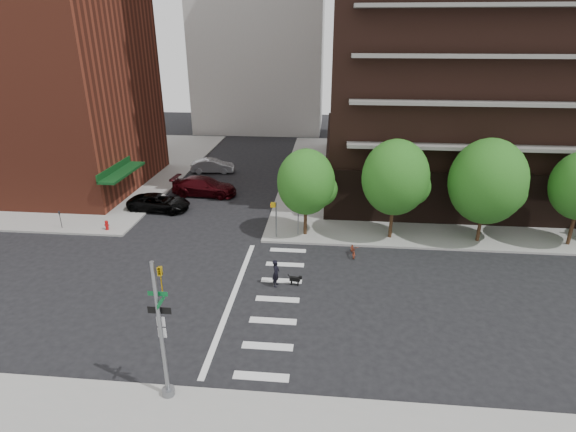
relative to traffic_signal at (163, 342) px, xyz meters
The scene contains 18 objects.
ground 7.98m from the traffic_signal, 86.42° to the left, with size 120.00×120.00×0.00m, color black.
sidewalk_ne 37.51m from the traffic_signal, 55.92° to the left, with size 39.00×33.00×0.15m, color gray.
sidewalk_nw 39.31m from the traffic_signal, 127.79° to the left, with size 31.00×33.00×0.15m, color gray.
crosswalk 8.40m from the traffic_signal, 70.35° to the left, with size 3.85×13.00×0.01m.
midrise_nw 34.19m from the traffic_signal, 130.18° to the left, with size 21.40×15.50×20.00m.
tree_a 16.66m from the traffic_signal, 74.39° to the left, with size 4.00×4.00×5.90m.
tree_b 19.20m from the traffic_signal, 56.79° to the left, with size 4.50×4.50×6.65m.
tree_c 23.02m from the traffic_signal, 44.16° to the left, with size 5.00×5.00×6.80m.
traffic_signal is the anchor object (origin of this frame).
pedestrian_signal 15.69m from the traffic_signal, 79.76° to the left, with size 2.18×0.67×2.60m.
fire_hydrant 18.42m from the traffic_signal, 123.26° to the left, with size 0.24×0.24×0.73m.
parking_meter 20.49m from the traffic_signal, 131.50° to the left, with size 0.10×0.08×1.32m.
parked_car_black 21.33m from the traffic_signal, 111.35° to the left, with size 4.97×2.29×1.38m, color black.
parked_car_maroon 24.38m from the traffic_signal, 101.95° to the left, with size 5.74×2.33×1.67m, color #36070B.
parked_car_silver 31.37m from the traffic_signal, 101.13° to the left, with size 4.42×1.54×1.46m, color #A1A2A8.
scooter 15.49m from the traffic_signal, 59.47° to the left, with size 0.53×1.52×0.80m, color #983820.
dog_walker 9.67m from the traffic_signal, 70.18° to the left, with size 0.39×0.60×1.65m, color black.
dog 10.34m from the traffic_signal, 64.59° to the left, with size 0.74×0.29×0.61m.
Camera 1 is at (5.58, -20.88, 13.58)m, focal length 28.00 mm.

